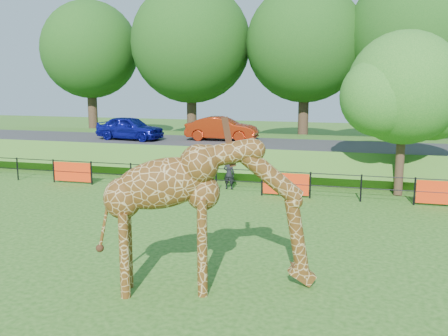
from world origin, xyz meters
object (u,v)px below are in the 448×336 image
Objects in this scene: tree_east at (407,92)px; giraffe at (209,216)px; car_blue at (130,128)px; car_red at (222,129)px; visitor at (229,174)px.

giraffe is at bearing -113.39° from tree_east.
car_blue reaches higher than car_red.
giraffe is 1.27× the size of car_blue.
giraffe reaches higher than car_red.
giraffe reaches higher than visitor.
giraffe is 10.79m from visitor.
tree_east is (9.27, -5.09, 2.20)m from car_red.
car_blue is 2.79× the size of visitor.
tree_east is at bearing 46.94° from giraffe.
visitor is (2.02, -5.92, -1.38)m from car_red.
giraffe is at bearing -166.16° from car_red.
car_red reaches higher than visitor.
tree_east reaches higher than car_blue.
giraffe is 3.55× the size of visitor.
car_red is at bearing 151.23° from tree_east.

